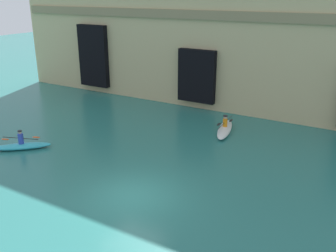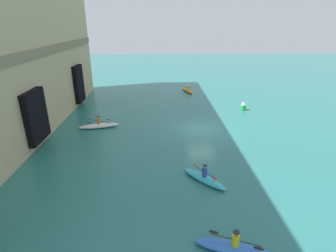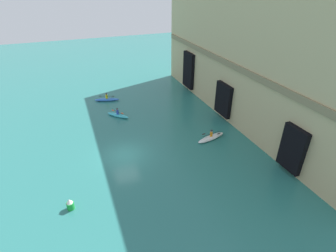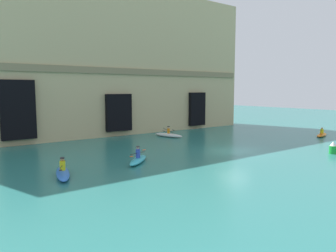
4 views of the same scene
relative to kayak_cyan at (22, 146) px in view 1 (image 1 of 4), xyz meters
The scene contains 3 objects.
ground_plane 8.63m from the kayak_cyan, ahead, with size 120.00×120.00×0.00m, color #28706B.
kayak_cyan is the anchor object (origin of this frame).
kayak_white 12.39m from the kayak_cyan, 42.93° to the left, with size 1.61×3.68×1.15m.
Camera 1 is at (8.72, -11.77, 8.62)m, focal length 40.00 mm.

